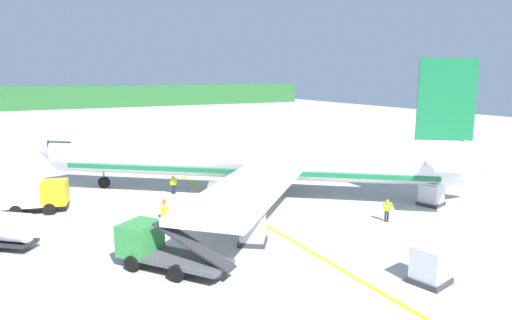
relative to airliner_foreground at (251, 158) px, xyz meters
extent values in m
cylinder|color=silver|center=(-0.44, 0.35, 0.11)|extent=(30.53, 25.40, 3.80)
cone|color=silver|center=(-15.47, 12.31, 0.11)|extent=(4.13, 4.32, 3.61)
cone|color=silver|center=(14.89, -11.85, 0.51)|extent=(4.52, 4.52, 3.23)
cube|color=#192333|center=(-13.74, 10.94, 0.96)|extent=(3.89, 4.02, 0.60)
cube|color=silver|center=(-4.57, -8.04, -0.56)|extent=(14.64, 14.77, 0.50)
cylinder|color=slate|center=(-4.27, -4.78, -1.76)|extent=(3.87, 3.71, 2.20)
cube|color=silver|center=(6.81, 6.26, -0.56)|extent=(12.65, 16.07, 0.50)
cylinder|color=slate|center=(3.70, 5.24, -1.76)|extent=(3.87, 3.71, 2.20)
cube|color=#19723F|center=(12.46, -9.92, 5.26)|extent=(3.67, 3.02, 6.50)
cube|color=silver|center=(12.46, -9.92, 0.51)|extent=(8.98, 10.13, 0.24)
cube|color=#19723F|center=(-0.44, 0.35, -0.94)|extent=(27.60, 23.00, 0.36)
cylinder|color=black|center=(-11.15, 8.87, -2.84)|extent=(1.08, 0.96, 1.10)
cylinder|color=gray|center=(-11.15, 8.87, -2.04)|extent=(0.20, 0.20, 0.50)
cylinder|color=black|center=(-0.89, -2.61, -2.84)|extent=(1.08, 0.96, 1.10)
cylinder|color=gray|center=(-0.89, -2.61, -2.04)|extent=(0.20, 0.20, 0.50)
cylinder|color=black|center=(2.35, 1.45, -2.84)|extent=(1.08, 0.96, 1.10)
cylinder|color=gray|center=(2.35, 1.45, -2.04)|extent=(0.20, 0.20, 0.50)
cylinder|color=white|center=(-18.87, 130.59, -0.84)|extent=(25.62, 11.35, 2.77)
cone|color=white|center=(-5.70, 125.93, -0.84)|extent=(2.52, 3.06, 2.63)
cube|color=#192333|center=(-7.21, 126.46, -0.22)|extent=(2.43, 2.80, 0.44)
cube|color=white|center=(-18.02, 137.35, -1.33)|extent=(8.17, 12.01, 0.36)
cylinder|color=slate|center=(-17.45, 135.03, -2.20)|extent=(2.73, 2.29, 1.60)
cylinder|color=slate|center=(-20.56, 126.25, -2.20)|extent=(2.73, 2.29, 1.60)
cube|color=#0C66B2|center=(-18.87, 130.59, -1.60)|extent=(23.11, 10.35, 0.26)
cylinder|color=black|center=(-9.48, 127.27, -2.99)|extent=(0.84, 0.51, 0.80)
cylinder|color=gray|center=(-9.48, 127.27, -2.41)|extent=(0.15, 0.15, 0.36)
cylinder|color=black|center=(-19.27, 132.74, -2.99)|extent=(0.84, 0.51, 0.80)
cylinder|color=gray|center=(-19.27, 132.74, -2.41)|extent=(0.15, 0.15, 0.36)
cylinder|color=black|center=(-20.53, 129.17, -2.99)|extent=(0.84, 0.51, 0.80)
cylinder|color=gray|center=(-20.53, 129.17, -2.41)|extent=(0.15, 0.15, 0.36)
cube|color=yellow|center=(-15.85, 3.14, -1.89)|extent=(2.28, 2.57, 1.80)
cube|color=#192333|center=(-15.03, 2.93, -1.53)|extent=(0.53, 1.81, 0.94)
cube|color=white|center=(-18.44, 3.80, -1.83)|extent=(3.97, 3.00, 1.92)
cube|color=#262628|center=(-17.57, 3.58, -2.87)|extent=(5.56, 2.80, 0.16)
cylinder|color=black|center=(-15.87, 4.28, -2.94)|extent=(0.94, 0.49, 0.90)
cylinder|color=black|center=(-16.41, 2.15, -2.94)|extent=(0.94, 0.49, 0.90)
cylinder|color=black|center=(-18.17, 4.86, -2.94)|extent=(0.94, 0.49, 0.90)
cylinder|color=black|center=(-18.71, 2.73, -2.94)|extent=(0.94, 0.49, 0.90)
cylinder|color=black|center=(-19.12, -3.07, -2.94)|extent=(0.87, 0.79, 0.90)
cube|color=#338C3F|center=(-12.53, -10.32, -1.89)|extent=(2.84, 2.75, 1.80)
cube|color=#192333|center=(-13.03, -9.63, -1.53)|extent=(1.54, 1.15, 0.94)
cube|color=#4C4C51|center=(-10.65, -12.92, -2.67)|extent=(4.49, 5.03, 0.24)
cube|color=#2D2D33|center=(-10.41, -13.24, -1.69)|extent=(3.52, 4.38, 2.01)
cube|color=#262628|center=(-11.17, -12.19, -2.87)|extent=(5.01, 6.10, 0.16)
cylinder|color=black|center=(-13.24, -11.21, -2.94)|extent=(0.75, 0.89, 0.90)
cylinder|color=black|center=(-11.46, -9.92, -2.94)|extent=(0.75, 0.89, 0.90)
cylinder|color=black|center=(-11.54, -13.56, -2.94)|extent=(0.75, 0.89, 0.90)
cylinder|color=black|center=(-9.76, -12.27, -2.94)|extent=(0.75, 0.89, 0.90)
cube|color=white|center=(-18.54, -16.59, -1.82)|extent=(2.90, 4.50, 1.95)
cube|color=#333338|center=(11.60, -9.88, -3.24)|extent=(2.21, 2.21, 0.30)
cube|color=silver|center=(11.60, -9.88, -2.26)|extent=(1.96, 1.96, 1.65)
cube|color=silver|center=(11.07, -10.04, -1.59)|extent=(1.07, 1.72, 0.57)
cube|color=#333338|center=(-0.02, -19.91, -3.24)|extent=(2.09, 2.09, 0.30)
cube|color=silver|center=(-0.02, -19.91, -2.26)|extent=(1.86, 1.86, 1.65)
cube|color=silver|center=(-0.13, -19.38, -1.59)|extent=(1.67, 0.96, 0.57)
cube|color=#333338|center=(-5.49, -10.68, -3.24)|extent=(2.40, 2.40, 0.30)
cube|color=silver|center=(-5.49, -10.68, -2.27)|extent=(2.13, 2.13, 1.64)
cube|color=silver|center=(-5.92, -10.37, -1.60)|extent=(1.40, 1.62, 0.56)
cylinder|color=#191E33|center=(5.21, -11.29, -2.97)|extent=(0.14, 0.14, 0.84)
cylinder|color=#191E33|center=(5.29, -11.45, -2.97)|extent=(0.14, 0.14, 0.84)
cube|color=#CCE519|center=(5.25, -11.37, -2.24)|extent=(0.38, 0.49, 0.63)
cube|color=silver|center=(5.25, -11.37, -2.21)|extent=(0.40, 0.50, 0.06)
sphere|color=tan|center=(5.25, -11.37, -1.81)|extent=(0.23, 0.23, 0.23)
cylinder|color=#CCE519|center=(5.14, -11.13, -2.21)|extent=(0.09, 0.09, 0.60)
cylinder|color=#CCE519|center=(5.36, -11.62, -2.21)|extent=(0.09, 0.09, 0.60)
cylinder|color=#191E33|center=(-8.99, -3.33, -2.95)|extent=(0.14, 0.14, 0.87)
cylinder|color=#191E33|center=(-9.06, -3.49, -2.95)|extent=(0.14, 0.14, 0.87)
cube|color=orange|center=(-9.03, -3.41, -2.19)|extent=(0.37, 0.49, 0.66)
cube|color=silver|center=(-9.03, -3.41, -2.16)|extent=(0.39, 0.50, 0.06)
sphere|color=tan|center=(-9.03, -3.41, -1.74)|extent=(0.24, 0.24, 0.24)
cylinder|color=orange|center=(-8.92, -3.16, -2.16)|extent=(0.09, 0.09, 0.62)
cylinder|color=orange|center=(-9.13, -3.66, -2.16)|extent=(0.09, 0.09, 0.62)
cylinder|color=#191E33|center=(-6.08, 3.71, -2.97)|extent=(0.14, 0.14, 0.84)
cylinder|color=#191E33|center=(-5.91, 3.68, -2.97)|extent=(0.14, 0.14, 0.84)
cube|color=#CCE519|center=(-6.00, 3.70, -2.23)|extent=(0.47, 0.28, 0.63)
cube|color=silver|center=(-6.00, 3.70, -2.20)|extent=(0.48, 0.29, 0.06)
sphere|color=tan|center=(-6.00, 3.70, -1.80)|extent=(0.23, 0.23, 0.23)
cylinder|color=#CCE519|center=(-6.26, 3.73, -2.20)|extent=(0.09, 0.09, 0.60)
cylinder|color=#CCE519|center=(-5.73, 3.66, -2.20)|extent=(0.09, 0.09, 0.60)
cylinder|color=#191E33|center=(-9.52, -4.81, -2.98)|extent=(0.14, 0.14, 0.83)
cylinder|color=#191E33|center=(-9.34, -4.77, -2.98)|extent=(0.14, 0.14, 0.83)
cube|color=#CCE519|center=(-9.43, -4.79, -2.25)|extent=(0.48, 0.31, 0.62)
cube|color=silver|center=(-9.43, -4.79, -2.22)|extent=(0.49, 0.33, 0.06)
sphere|color=tan|center=(-9.43, -4.79, -1.83)|extent=(0.22, 0.22, 0.22)
cylinder|color=#CCE519|center=(-9.69, -4.85, -2.22)|extent=(0.09, 0.09, 0.59)
cylinder|color=#CCE519|center=(-9.17, -4.73, -2.22)|extent=(0.09, 0.09, 0.59)
cube|color=yellow|center=(-2.99, -4.65, -3.39)|extent=(0.30, 60.00, 0.01)
camera|label=1|loc=(-18.37, -35.09, 7.24)|focal=32.01mm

